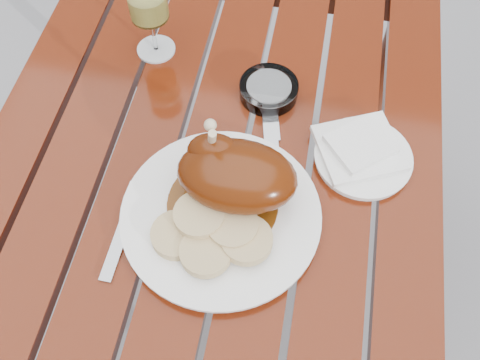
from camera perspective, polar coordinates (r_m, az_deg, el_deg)
name	(u,v)px	position (r m, az deg, el deg)	size (l,w,h in m)	color
ground	(222,296)	(1.61, -1.91, -12.27)	(60.00, 60.00, 0.00)	slate
table	(218,243)	(1.26, -2.40, -6.76)	(0.80, 1.20, 0.75)	#67220C
dinner_plate	(221,216)	(0.86, -2.04, -3.83)	(0.32, 0.32, 0.02)	white
roast_duck	(233,174)	(0.83, -0.74, 0.65)	(0.20, 0.18, 0.14)	#562B09
bread_dumplings	(212,233)	(0.82, -3.00, -5.71)	(0.19, 0.13, 0.03)	tan
wine_glass	(150,15)	(1.05, -9.59, 16.98)	(0.08, 0.08, 0.18)	#CFCA5E
side_plate	(363,158)	(0.95, 12.98, 2.32)	(0.17, 0.17, 0.01)	white
napkin	(359,148)	(0.94, 12.57, 3.34)	(0.13, 0.13, 0.01)	white
ashtray	(269,90)	(1.01, 3.08, 9.60)	(0.11, 0.11, 0.03)	#B2B7BC
fork	(122,234)	(0.88, -12.51, -5.64)	(0.02, 0.16, 0.01)	gray
knife	(274,164)	(0.92, 3.67, 1.69)	(0.02, 0.22, 0.01)	gray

